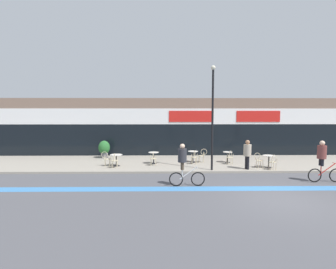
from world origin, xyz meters
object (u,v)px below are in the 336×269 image
cafe_chair_0_side (106,158)px  pedestrian_near_end (247,152)px  cafe_chair_4_near (273,161)px  cafe_chair_4_side (259,159)px  bistro_table_3 (228,155)px  lamp_post (213,111)px  cafe_chair_0_near (114,160)px  cafe_chair_2_near (194,156)px  bistro_table_2 (193,154)px  cyclist_1 (184,162)px  cafe_chair_2_side (202,155)px  cafe_chair_3_near (230,156)px  bistro_table_0 (116,158)px  planter_pot (104,149)px  bistro_table_4 (269,159)px  cafe_chair_1_near (153,157)px  cyclist_0 (323,159)px  bistro_table_1 (154,156)px

cafe_chair_0_side → pedestrian_near_end: 8.50m
cafe_chair_4_near → cafe_chair_4_side: 0.88m
bistro_table_3 → lamp_post: 3.91m
cafe_chair_0_near → cafe_chair_2_near: 5.00m
bistro_table_2 → bistro_table_3: bearing=-3.0°
cyclist_1 → cafe_chair_0_near: bearing=136.2°
cafe_chair_2_side → cafe_chair_0_near: bearing=21.6°
cafe_chair_3_near → pedestrian_near_end: pedestrian_near_end is taller
cafe_chair_2_side → cafe_chair_4_near: (3.74, -2.38, 0.00)m
bistro_table_0 → cafe_chair_0_side: bearing=-179.6°
cafe_chair_2_side → planter_pot: bearing=-10.4°
bistro_table_4 → cafe_chair_1_near: size_ratio=0.82×
cafe_chair_1_near → lamp_post: lamp_post is taller
cafe_chair_2_near → cyclist_1: size_ratio=0.45×
cafe_chair_0_near → cafe_chair_0_side: bearing=43.1°
bistro_table_2 → pedestrian_near_end: bearing=-36.3°
bistro_table_0 → cafe_chair_2_near: (4.88, 0.51, 0.00)m
cafe_chair_2_near → pedestrian_near_end: 3.33m
cafe_chair_2_side → cafe_chair_4_near: size_ratio=1.00×
cyclist_0 → cafe_chair_3_near: bearing=132.5°
bistro_table_3 → cafe_chair_3_near: cafe_chair_3_near is taller
cafe_chair_2_side → cafe_chair_2_near: bearing=48.9°
cafe_chair_2_side → planter_pot: planter_pot is taller
bistro_table_2 → cafe_chair_2_near: bearing=-89.5°
cafe_chair_3_near → bistro_table_2: bearing=67.1°
cyclist_0 → bistro_table_1: bearing=153.6°
cafe_chair_0_side → lamp_post: lamp_post is taller
lamp_post → cyclist_1: 4.14m
cafe_chair_4_near → cyclist_1: cyclist_1 is taller
cafe_chair_2_side → lamp_post: lamp_post is taller
bistro_table_2 → planter_pot: planter_pot is taller
cafe_chair_2_side → cyclist_0: 6.99m
cafe_chair_2_near → pedestrian_near_end: (2.92, -1.52, 0.50)m
bistro_table_0 → cafe_chair_0_side: 0.63m
cafe_chair_4_side → cyclist_0: (2.12, -2.85, 0.53)m
cafe_chair_2_side → cyclist_0: bearing=142.5°
cyclist_1 → cafe_chair_2_side: bearing=70.4°
bistro_table_2 → planter_pot: bearing=164.3°
cafe_chair_0_side → cyclist_1: 6.07m
cafe_chair_2_near → planter_pot: (-6.28, 2.39, 0.17)m
bistro_table_2 → cyclist_1: size_ratio=0.37×
bistro_table_3 → cafe_chair_0_side: bearing=-172.5°
bistro_table_1 → cafe_chair_0_near: (-2.28, -1.31, -0.01)m
bistro_table_4 → cafe_chair_4_near: (0.01, -0.63, -0.01)m
cafe_chair_2_side → cyclist_1: size_ratio=0.45×
cafe_chair_2_side → planter_pot: 7.12m
cafe_chair_0_near → cyclist_1: (3.85, -3.45, 0.50)m
bistro_table_4 → pedestrian_near_end: 1.56m
bistro_table_2 → cyclist_0: bearing=-38.3°
bistro_table_3 → planter_pot: size_ratio=0.56×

